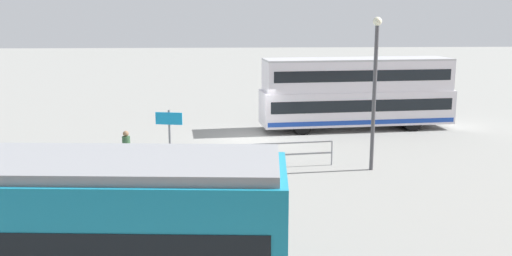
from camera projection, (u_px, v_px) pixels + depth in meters
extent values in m
plane|color=gray|center=(253.00, 140.00, 28.43)|extent=(160.00, 160.00, 0.00)
cube|color=silver|center=(356.00, 106.00, 30.91)|extent=(10.89, 3.48, 1.86)
cube|color=silver|center=(357.00, 75.00, 30.55)|extent=(10.56, 3.35, 1.66)
cube|color=black|center=(356.00, 102.00, 30.87)|extent=(10.36, 3.46, 0.64)
cube|color=black|center=(357.00, 74.00, 30.54)|extent=(10.03, 3.33, 0.60)
cube|color=#193FA5|center=(356.00, 118.00, 31.05)|extent=(10.68, 3.50, 0.24)
cube|color=#B2B2B7|center=(358.00, 59.00, 30.38)|extent=(10.56, 3.35, 0.10)
cylinder|color=black|center=(298.00, 122.00, 30.58)|extent=(1.23, 2.50, 1.00)
cylinder|color=black|center=(405.00, 119.00, 31.50)|extent=(1.23, 2.50, 1.00)
cylinder|color=#33384C|center=(129.00, 163.00, 22.33)|extent=(0.14, 0.14, 0.86)
cylinder|color=#33384C|center=(125.00, 162.00, 22.44)|extent=(0.14, 0.14, 0.86)
cylinder|color=#335938|center=(126.00, 144.00, 22.23)|extent=(0.44, 0.44, 0.67)
sphere|color=#8C6647|center=(126.00, 134.00, 22.14)|extent=(0.23, 0.23, 0.23)
cube|color=gray|center=(249.00, 145.00, 22.84)|extent=(7.14, 0.94, 0.06)
cube|color=gray|center=(249.00, 156.00, 22.94)|extent=(7.14, 0.94, 0.06)
cylinder|color=gray|center=(332.00, 153.00, 23.56)|extent=(0.07, 0.07, 1.05)
cylinder|color=gray|center=(249.00, 157.00, 22.95)|extent=(0.07, 0.07, 1.05)
cylinder|color=gray|center=(162.00, 161.00, 22.33)|extent=(0.07, 0.07, 1.05)
cylinder|color=slate|center=(170.00, 139.00, 23.16)|extent=(0.10, 0.10, 2.45)
cube|color=#1999D8|center=(169.00, 119.00, 22.95)|extent=(1.13, 0.27, 0.51)
cylinder|color=#4C4C51|center=(374.00, 99.00, 22.36)|extent=(0.16, 0.16, 5.92)
sphere|color=#F2EFCC|center=(377.00, 21.00, 21.72)|extent=(0.36, 0.36, 0.36)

